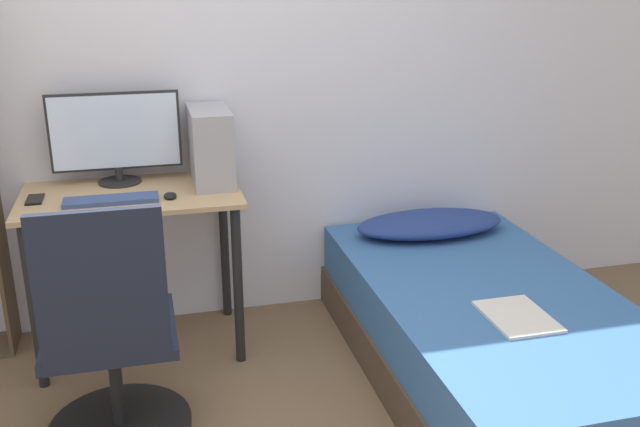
% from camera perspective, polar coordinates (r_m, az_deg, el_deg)
% --- Properties ---
extents(wall_back, '(8.00, 0.05, 2.50)m').
position_cam_1_polar(wall_back, '(3.51, -11.23, 10.86)').
color(wall_back, silver).
rests_on(wall_back, ground_plane).
extents(desk, '(0.96, 0.58, 0.78)m').
position_cam_1_polar(desk, '(3.34, -14.70, -0.62)').
color(desk, tan).
rests_on(desk, ground_plane).
extents(office_chair, '(0.55, 0.55, 0.99)m').
position_cam_1_polar(office_chair, '(2.80, -16.32, -10.79)').
color(office_chair, black).
rests_on(office_chair, ground_plane).
extents(bed, '(1.02, 1.91, 0.43)m').
position_cam_1_polar(bed, '(3.24, 13.36, -9.45)').
color(bed, '#4C3D2D').
rests_on(bed, ground_plane).
extents(pillow, '(0.78, 0.36, 0.11)m').
position_cam_1_polar(pillow, '(3.70, 8.79, -0.81)').
color(pillow, navy).
rests_on(pillow, bed).
extents(magazine, '(0.24, 0.32, 0.01)m').
position_cam_1_polar(magazine, '(2.92, 15.52, -7.94)').
color(magazine, silver).
rests_on(magazine, bed).
extents(monitor, '(0.59, 0.20, 0.42)m').
position_cam_1_polar(monitor, '(3.41, -16.04, 6.02)').
color(monitor, black).
rests_on(monitor, desk).
extents(keyboard, '(0.40, 0.12, 0.02)m').
position_cam_1_polar(keyboard, '(3.19, -16.36, 1.05)').
color(keyboard, '#33477A').
rests_on(keyboard, desk).
extents(pc_tower, '(0.18, 0.38, 0.35)m').
position_cam_1_polar(pc_tower, '(3.34, -8.76, 5.36)').
color(pc_tower, '#99999E').
rests_on(pc_tower, desk).
extents(mouse, '(0.06, 0.09, 0.02)m').
position_cam_1_polar(mouse, '(3.18, -11.90, 1.41)').
color(mouse, black).
rests_on(mouse, desk).
extents(phone, '(0.07, 0.14, 0.01)m').
position_cam_1_polar(phone, '(3.32, -21.85, 1.05)').
color(phone, black).
rests_on(phone, desk).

